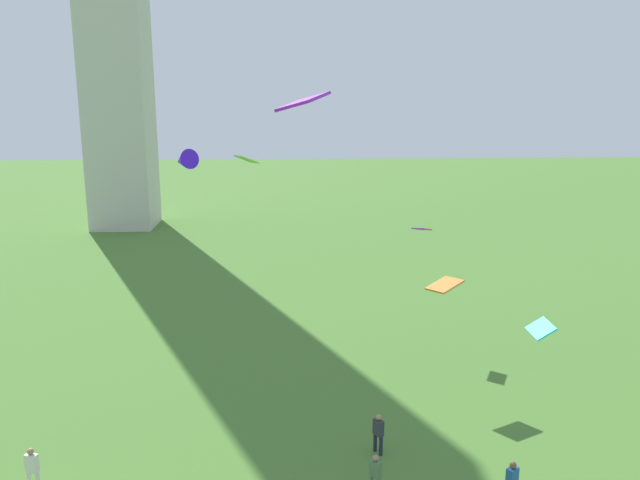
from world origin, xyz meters
TOP-DOWN VIEW (x-y plane):
  - person_0 at (-10.59, 13.94)m, footprint 0.50×0.40m
  - person_3 at (1.22, 13.15)m, footprint 0.44×0.46m
  - person_4 at (1.68, 15.84)m, footprint 0.42×0.49m
  - kite_flying_0 at (5.52, 22.04)m, footprint 1.91×1.84m
  - kite_flying_1 at (-3.81, 27.20)m, footprint 1.32×1.27m
  - kite_flying_2 at (-1.18, 12.80)m, footprint 1.70×1.96m
  - kite_flying_3 at (-6.36, 23.08)m, footprint 1.55×1.68m
  - kite_flying_4 at (7.49, 15.39)m, footprint 0.76×1.18m
  - kite_flying_5 at (5.67, 28.33)m, footprint 1.28×1.32m

SIDE VIEW (x-z plane):
  - person_3 at x=1.22m, z-range 0.10..1.66m
  - person_4 at x=1.68m, z-range 0.11..1.73m
  - person_0 at x=-10.59m, z-range 0.11..1.78m
  - kite_flying_0 at x=5.52m, z-range 4.60..5.00m
  - kite_flying_4 at x=7.49m, z-range 4.88..5.41m
  - kite_flying_5 at x=5.67m, z-range 5.87..6.26m
  - kite_flying_1 at x=-3.81m, z-range 9.85..10.32m
  - kite_flying_3 at x=-6.36m, z-range 9.93..11.06m
  - kite_flying_2 at x=-1.18m, z-range 13.03..13.63m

